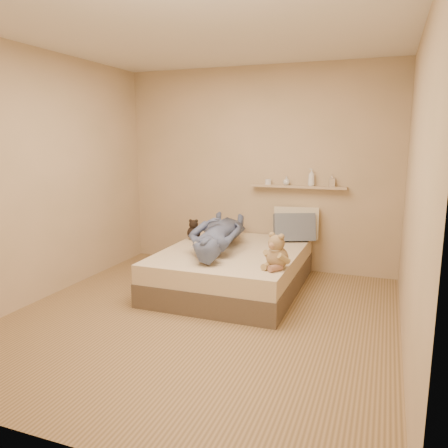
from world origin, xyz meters
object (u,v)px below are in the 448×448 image
at_px(bed, 233,269).
at_px(pillow_grey, 294,227).
at_px(game_console, 200,246).
at_px(wall_shelf, 298,187).
at_px(dark_plush, 194,231).
at_px(pillow_cream, 296,223).
at_px(teddy_bear, 276,254).
at_px(person, 218,233).

bearing_deg(bed, pillow_grey, 50.83).
height_order(game_console, wall_shelf, wall_shelf).
bearing_deg(game_console, dark_plush, 118.38).
bearing_deg(game_console, bed, 74.36).
height_order(pillow_cream, pillow_grey, pillow_cream).
height_order(bed, teddy_bear, teddy_bear).
bearing_deg(dark_plush, person, -35.90).
xyz_separation_m(pillow_grey, person, (-0.74, -0.69, 0.02)).
bearing_deg(bed, teddy_bear, -40.40).
bearing_deg(teddy_bear, dark_plush, 145.63).
height_order(teddy_bear, pillow_grey, teddy_bear).
distance_m(pillow_cream, wall_shelf, 0.46).
relative_size(teddy_bear, pillow_grey, 0.72).
height_order(game_console, pillow_grey, pillow_grey).
distance_m(game_console, pillow_grey, 1.44).
relative_size(game_console, dark_plush, 0.74).
xyz_separation_m(person, wall_shelf, (0.73, 0.91, 0.46)).
height_order(dark_plush, person, person).
bearing_deg(person, game_console, 81.49).
height_order(game_console, person, person).
bearing_deg(pillow_grey, teddy_bear, -86.36).
bearing_deg(bed, person, -178.76).
bearing_deg(bed, dark_plush, 152.80).
height_order(game_console, dark_plush, dark_plush).
relative_size(bed, pillow_grey, 3.80).
distance_m(bed, dark_plush, 0.79).
bearing_deg(dark_plush, pillow_cream, 23.08).
bearing_deg(pillow_cream, teddy_bear, -86.47).
distance_m(teddy_bear, dark_plush, 1.54).
height_order(person, wall_shelf, wall_shelf).
distance_m(dark_plush, wall_shelf, 1.42).
relative_size(teddy_bear, wall_shelf, 0.30).
bearing_deg(person, teddy_bear, 135.72).
bearing_deg(wall_shelf, person, -128.56).
distance_m(pillow_grey, person, 1.01).
bearing_deg(pillow_grey, dark_plush, -162.96).
distance_m(pillow_grey, wall_shelf, 0.53).
relative_size(game_console, wall_shelf, 0.16).
relative_size(pillow_cream, wall_shelf, 0.46).
relative_size(pillow_cream, person, 0.35).
bearing_deg(game_console, pillow_cream, 62.83).
relative_size(bed, game_console, 9.96).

